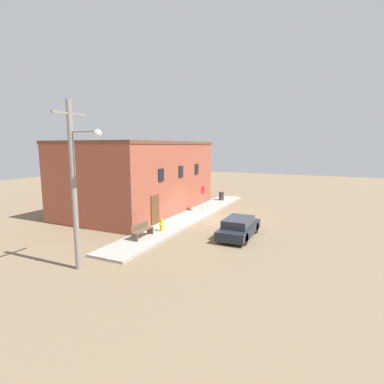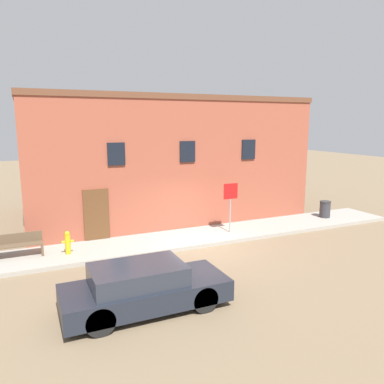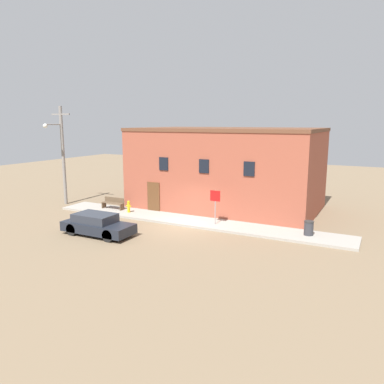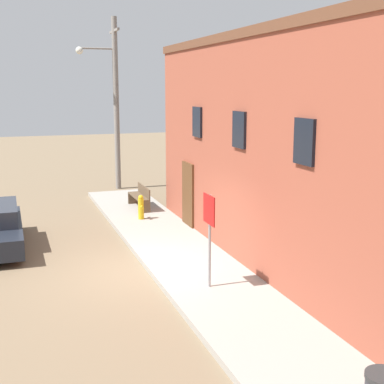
# 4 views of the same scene
# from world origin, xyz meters

# --- Properties ---
(ground_plane) EXTENTS (80.00, 80.00, 0.00)m
(ground_plane) POSITION_xyz_m (0.00, 0.00, 0.00)
(ground_plane) COLOR #7A664C
(sidewalk) EXTENTS (20.19, 2.33, 0.15)m
(sidewalk) POSITION_xyz_m (0.00, 1.16, 0.07)
(sidewalk) COLOR #9E998E
(sidewalk) RESTS_ON ground
(brick_building) EXTENTS (13.27, 8.08, 5.96)m
(brick_building) POSITION_xyz_m (0.42, 6.30, 2.98)
(brick_building) COLOR #9E4C38
(brick_building) RESTS_ON ground
(fire_hydrant) EXTENTS (0.41, 0.19, 0.84)m
(fire_hydrant) POSITION_xyz_m (-4.79, 1.03, 0.57)
(fire_hydrant) COLOR gold
(fire_hydrant) RESTS_ON sidewalk
(stop_sign) EXTENTS (0.66, 0.06, 2.12)m
(stop_sign) POSITION_xyz_m (1.82, 0.98, 1.63)
(stop_sign) COLOR gray
(stop_sign) RESTS_ON sidewalk
(bench) EXTENTS (1.73, 0.44, 0.82)m
(bench) POSITION_xyz_m (-6.46, 1.41, 0.57)
(bench) COLOR brown
(bench) RESTS_ON sidewalk
(trash_bin) EXTENTS (0.54, 0.54, 0.81)m
(trash_bin) POSITION_xyz_m (7.40, 1.29, 0.56)
(trash_bin) COLOR #333338
(trash_bin) RESTS_ON sidewalk
(parked_car) EXTENTS (4.25, 1.70, 1.23)m
(parked_car) POSITION_xyz_m (-3.44, -3.73, 0.61)
(parked_car) COLOR black
(parked_car) RESTS_ON ground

